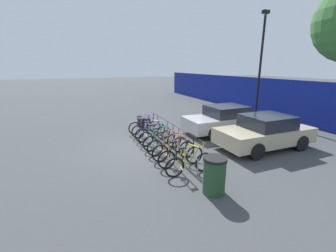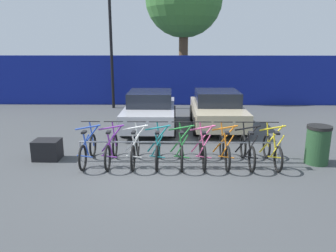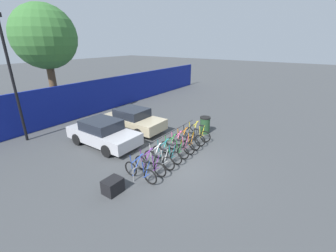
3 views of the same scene
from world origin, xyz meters
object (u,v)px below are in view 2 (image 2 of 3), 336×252
Objects in this scene: bicycle_pink at (202,150)px; lamp_post at (111,32)px; car_beige at (217,110)px; cargo_crate at (47,150)px; bicycle_black at (247,150)px; trash_bin at (318,145)px; bike_rack at (180,144)px; bicycle_orange at (225,150)px; car_silver at (150,110)px; bicycle_yellow at (272,151)px; bicycle_purple at (111,150)px; bicycle_teal at (158,150)px; bicycle_green at (181,150)px; bicycle_blue at (88,150)px; bicycle_white at (135,150)px.

lamp_post is (-3.79, 7.97, 3.28)m from bicycle_pink.
car_beige is 5.75× the size of cargo_crate.
bicycle_black reaches higher than cargo_crate.
bike_rack is at bearing 179.17° from trash_bin.
car_silver is (-2.22, 3.86, 0.31)m from bicycle_orange.
bicycle_orange and bicycle_yellow have the same top height.
bicycle_purple is 1.00× the size of bicycle_teal.
bicycle_green is 1.14m from bicycle_orange.
bike_rack is 3.16× the size of bicycle_teal.
bicycle_green is 0.56m from bicycle_pink.
car_beige is (3.91, 4.02, 0.31)m from bicycle_blue.
bike_rack is at bearing -67.83° from lamp_post.
car_beige reaches higher than bicycle_teal.
bicycle_orange is (2.98, 0.00, 0.00)m from bicycle_purple.
bicycle_white is 2.44× the size of cargo_crate.
bicycle_teal is 2.44× the size of cargo_crate.
trash_bin is at bearing -61.20° from car_beige.
bicycle_blue is at bearing -177.10° from bicycle_yellow.
bicycle_blue is at bearing -178.04° from bicycle_teal.
cargo_crate is (-5.41, 0.30, -0.10)m from bicycle_black.
bicycle_green is 1.00× the size of bicycle_orange.
bike_rack is 4.15m from car_beige.
bicycle_blue is 1.85m from bicycle_teal.
bicycle_purple is at bearing -80.15° from lamp_post.
car_beige is at bearing 89.32° from bicycle_orange.
car_beige is (2.65, 4.02, 0.31)m from bicycle_white.
bicycle_white and bicycle_teal have the same top height.
bicycle_purple is at bearing 1.27° from bicycle_blue.
car_silver reaches higher than bicycle_orange.
bicycle_orange is (1.14, 0.00, 0.00)m from bicycle_green.
car_silver is (-3.47, 3.86, 0.31)m from bicycle_yellow.
bicycle_black is at bearing 3.32° from bicycle_green.
bicycle_orange is at bearing 2.85° from bicycle_pink.
trash_bin is 7.28m from cargo_crate.
bicycle_black reaches higher than bike_rack.
bicycle_blue is 1.00× the size of bicycle_yellow.
bicycle_yellow is at bearing -48.08° from car_silver.
car_silver reaches higher than bicycle_teal.
trash_bin is (6.07, 0.10, 0.14)m from bicycle_blue.
bicycle_black is (1.18, 0.00, 0.00)m from bicycle_pink.
lamp_post is (-3.23, 7.97, 3.28)m from bicycle_green.
bicycle_green is at bearing 3.21° from bicycle_purple.
cargo_crate is (-3.63, 0.15, -0.23)m from bike_rack.
bicycle_yellow is 2.44× the size of cargo_crate.
bicycle_white is 1.00× the size of bicycle_teal.
bicycle_white is at bearing -91.91° from car_silver.
bicycle_pink reaches higher than bike_rack.
bicycle_teal is 1.00× the size of bicycle_yellow.
bike_rack is 9.02m from lamp_post.
bicycle_green is at bearing -177.15° from bicycle_pink.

